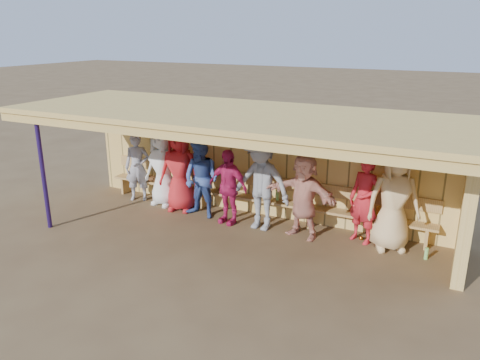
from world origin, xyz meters
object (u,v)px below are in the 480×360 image
at_px(player_c, 201,179).
at_px(bench, 255,193).
at_px(player_d, 228,187).
at_px(player_f, 304,196).
at_px(player_a, 138,167).
at_px(player_b, 163,167).
at_px(player_h, 394,199).
at_px(player_e, 261,183).
at_px(player_g, 364,200).
at_px(player_extra, 180,170).

height_order(player_c, bench, player_c).
bearing_deg(player_d, player_f, 10.86).
bearing_deg(player_a, player_b, -24.85).
distance_m(player_b, bench, 2.29).
xyz_separation_m(player_a, player_h, (5.95, -0.08, 0.17)).
bearing_deg(player_e, player_g, 12.35).
distance_m(player_b, player_d, 1.90).
xyz_separation_m(player_c, player_h, (4.01, 0.19, 0.12)).
bearing_deg(player_g, player_f, -144.35).
bearing_deg(player_g, player_a, -158.22).
bearing_deg(bench, player_g, -7.18).
relative_size(player_d, player_h, 0.82).
bearing_deg(player_extra, bench, 3.22).
bearing_deg(player_c, player_g, 10.92).
distance_m(player_h, player_extra, 4.66).
relative_size(player_c, player_h, 0.88).
bearing_deg(player_f, player_g, 28.05).
bearing_deg(player_g, player_h, 13.54).
height_order(player_a, player_b, player_b).
bearing_deg(player_h, player_extra, 156.68).
relative_size(player_e, player_f, 1.16).
height_order(player_extra, bench, player_extra).
distance_m(player_e, player_g, 2.06).
xyz_separation_m(player_e, player_extra, (-2.08, 0.18, -0.04)).
height_order(player_a, player_c, player_c).
bearing_deg(player_extra, player_h, -10.33).
xyz_separation_m(player_f, bench, (-1.30, 0.58, -0.33)).
bearing_deg(player_b, player_c, -6.69).
distance_m(player_d, player_f, 1.66).
relative_size(player_d, player_f, 0.94).
relative_size(player_a, player_b, 0.90).
height_order(player_a, bench, player_a).
height_order(player_a, player_h, player_h).
xyz_separation_m(player_d, player_e, (0.75, 0.02, 0.18)).
distance_m(player_g, player_extra, 4.11).
bearing_deg(player_d, player_b, -179.64).
bearing_deg(bench, player_d, -120.19).
relative_size(player_d, player_g, 0.94).
relative_size(player_f, player_extra, 0.90).
distance_m(player_c, player_d, 0.68).
height_order(player_c, player_extra, player_extra).
distance_m(player_b, player_e, 2.65).
height_order(player_c, player_g, player_c).
xyz_separation_m(player_c, player_f, (2.34, -0.01, -0.01)).
height_order(player_c, player_e, player_e).
distance_m(player_d, player_e, 0.78).
bearing_deg(player_g, player_c, -153.76).
xyz_separation_m(player_h, player_extra, (-4.66, -0.03, -0.03)).
relative_size(player_g, bench, 0.23).
bearing_deg(player_c, player_f, 6.28).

